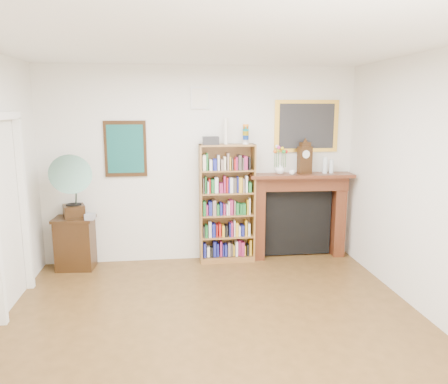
# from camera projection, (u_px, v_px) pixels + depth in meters

# --- Properties ---
(room) EXTENTS (4.51, 5.01, 2.81)m
(room) POSITION_uv_depth(u_px,v_px,m) (222.00, 202.00, 3.85)
(room) COLOR #4B3316
(room) RESTS_ON ground
(door_casing) EXTENTS (0.08, 1.02, 2.17)m
(door_casing) POSITION_uv_depth(u_px,v_px,m) (9.00, 196.00, 4.77)
(door_casing) COLOR white
(door_casing) RESTS_ON left_wall
(teal_poster) EXTENTS (0.58, 0.04, 0.78)m
(teal_poster) POSITION_uv_depth(u_px,v_px,m) (126.00, 149.00, 6.09)
(teal_poster) COLOR black
(teal_poster) RESTS_ON back_wall
(small_picture) EXTENTS (0.26, 0.04, 0.30)m
(small_picture) POSITION_uv_depth(u_px,v_px,m) (200.00, 98.00, 6.08)
(small_picture) COLOR white
(small_picture) RESTS_ON back_wall
(gilt_painting) EXTENTS (0.95, 0.04, 0.75)m
(gilt_painting) POSITION_uv_depth(u_px,v_px,m) (306.00, 126.00, 6.35)
(gilt_painting) COLOR gold
(gilt_painting) RESTS_ON back_wall
(bookshelf) EXTENTS (0.79, 0.29, 1.97)m
(bookshelf) POSITION_uv_depth(u_px,v_px,m) (227.00, 197.00, 6.26)
(bookshelf) COLOR brown
(bookshelf) RESTS_ON floor
(side_cabinet) EXTENTS (0.56, 0.43, 0.73)m
(side_cabinet) POSITION_uv_depth(u_px,v_px,m) (75.00, 243.00, 6.05)
(side_cabinet) COLOR black
(side_cabinet) RESTS_ON floor
(fireplace) EXTENTS (1.52, 0.43, 1.27)m
(fireplace) POSITION_uv_depth(u_px,v_px,m) (299.00, 207.00, 6.48)
(fireplace) COLOR #451C10
(fireplace) RESTS_ON floor
(gramophone) EXTENTS (0.72, 0.81, 0.89)m
(gramophone) POSITION_uv_depth(u_px,v_px,m) (70.00, 183.00, 5.80)
(gramophone) COLOR black
(gramophone) RESTS_ON side_cabinet
(cd_stack) EXTENTS (0.14, 0.14, 0.08)m
(cd_stack) POSITION_uv_depth(u_px,v_px,m) (90.00, 217.00, 5.88)
(cd_stack) COLOR silver
(cd_stack) RESTS_ON side_cabinet
(mantel_clock) EXTENTS (0.22, 0.15, 0.46)m
(mantel_clock) POSITION_uv_depth(u_px,v_px,m) (305.00, 158.00, 6.31)
(mantel_clock) COLOR black
(mantel_clock) RESTS_ON fireplace
(flower_vase) EXTENTS (0.18, 0.18, 0.15)m
(flower_vase) POSITION_uv_depth(u_px,v_px,m) (280.00, 169.00, 6.30)
(flower_vase) COLOR white
(flower_vase) RESTS_ON fireplace
(teacup) EXTENTS (0.11, 0.11, 0.07)m
(teacup) POSITION_uv_depth(u_px,v_px,m) (292.00, 172.00, 6.24)
(teacup) COLOR white
(teacup) RESTS_ON fireplace
(bottle_left) EXTENTS (0.07, 0.07, 0.24)m
(bottle_left) POSITION_uv_depth(u_px,v_px,m) (325.00, 165.00, 6.36)
(bottle_left) COLOR silver
(bottle_left) RESTS_ON fireplace
(bottle_right) EXTENTS (0.06, 0.06, 0.20)m
(bottle_right) POSITION_uv_depth(u_px,v_px,m) (331.00, 166.00, 6.37)
(bottle_right) COLOR silver
(bottle_right) RESTS_ON fireplace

